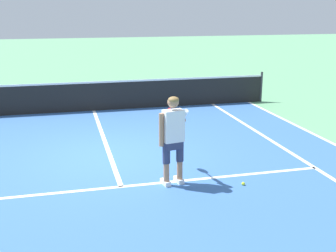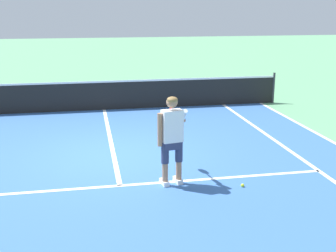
% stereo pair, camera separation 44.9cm
% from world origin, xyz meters
% --- Properties ---
extents(ground_plane, '(80.00, 80.00, 0.00)m').
position_xyz_m(ground_plane, '(0.00, 0.00, 0.00)').
color(ground_plane, '#609E70').
extents(court_inner_surface, '(10.98, 10.94, 0.00)m').
position_xyz_m(court_inner_surface, '(0.00, -0.68, 0.00)').
color(court_inner_surface, '#3866A8').
rests_on(court_inner_surface, ground).
extents(line_service, '(8.23, 0.10, 0.01)m').
position_xyz_m(line_service, '(0.00, -1.81, 0.00)').
color(line_service, white).
rests_on(line_service, ground).
extents(line_centre_service, '(0.10, 6.40, 0.01)m').
position_xyz_m(line_centre_service, '(0.00, 1.39, 0.00)').
color(line_centre_service, white).
rests_on(line_centre_service, ground).
extents(line_singles_right, '(0.10, 10.54, 0.01)m').
position_xyz_m(line_singles_right, '(4.12, -0.68, 0.00)').
color(line_singles_right, white).
rests_on(line_singles_right, ground).
extents(tennis_net, '(11.96, 0.08, 1.07)m').
position_xyz_m(tennis_net, '(0.00, 4.59, 0.50)').
color(tennis_net, '#333338').
rests_on(tennis_net, ground).
extents(tennis_player, '(0.59, 1.19, 1.71)m').
position_xyz_m(tennis_player, '(0.99, -1.89, 0.99)').
color(tennis_player, white).
rests_on(tennis_player, ground).
extents(tennis_ball_near_feet, '(0.07, 0.07, 0.07)m').
position_xyz_m(tennis_ball_near_feet, '(2.27, -2.29, 0.03)').
color(tennis_ball_near_feet, '#CCE02D').
rests_on(tennis_ball_near_feet, ground).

